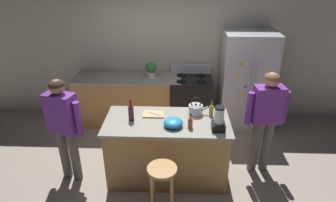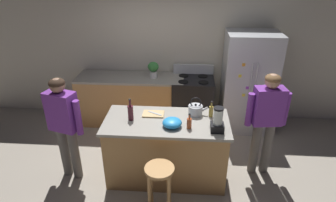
{
  "view_description": "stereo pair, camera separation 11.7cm",
  "coord_description": "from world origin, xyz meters",
  "views": [
    {
      "loc": [
        0.14,
        -3.36,
        2.94
      ],
      "look_at": [
        0.0,
        0.3,
        1.1
      ],
      "focal_mm": 30.61,
      "sensor_mm": 36.0,
      "label": 1
    },
    {
      "loc": [
        0.26,
        -3.36,
        2.94
      ],
      "look_at": [
        0.0,
        0.3,
        1.1
      ],
      "focal_mm": 30.61,
      "sensor_mm": 36.0,
      "label": 2
    }
  ],
  "objects": [
    {
      "name": "person_by_island_left",
      "position": [
        -1.4,
        -0.09,
        0.95
      ],
      "size": [
        0.59,
        0.33,
        1.57
      ],
      "color": "#66605B",
      "rests_on": "ground_plane"
    },
    {
      "name": "potted_plant",
      "position": [
        -0.36,
        1.55,
        1.12
      ],
      "size": [
        0.2,
        0.2,
        0.3
      ],
      "color": "silver",
      "rests_on": "back_counter_run"
    },
    {
      "name": "person_by_sink_right",
      "position": [
        1.38,
        0.19,
        0.96
      ],
      "size": [
        0.6,
        0.26,
        1.59
      ],
      "color": "#66605B",
      "rests_on": "ground_plane"
    },
    {
      "name": "cutting_board",
      "position": [
        -0.2,
        0.16,
        0.96
      ],
      "size": [
        0.3,
        0.2,
        0.02
      ],
      "primitive_type": "cube",
      "color": "tan",
      "rests_on": "kitchen_island"
    },
    {
      "name": "mixing_bowl",
      "position": [
        0.09,
        -0.14,
        1.0
      ],
      "size": [
        0.26,
        0.26,
        0.12
      ],
      "primitive_type": "ellipsoid",
      "color": "#268CD8",
      "rests_on": "kitchen_island"
    },
    {
      "name": "refrigerator",
      "position": [
        1.37,
        1.5,
        0.91
      ],
      "size": [
        0.9,
        0.73,
        1.82
      ],
      "color": "#B7BABF",
      "rests_on": "ground_plane"
    },
    {
      "name": "ground_plane",
      "position": [
        0.0,
        0.0,
        0.0
      ],
      "size": [
        14.0,
        14.0,
        0.0
      ],
      "primitive_type": "plane",
      "color": "#9E9384"
    },
    {
      "name": "kitchen_island",
      "position": [
        0.0,
        0.0,
        0.48
      ],
      "size": [
        1.71,
        0.81,
        0.95
      ],
      "color": "#B7844C",
      "rests_on": "ground_plane"
    },
    {
      "name": "bar_stool",
      "position": [
        -0.03,
        -0.7,
        0.54
      ],
      "size": [
        0.36,
        0.36,
        0.71
      ],
      "color": "#B7844C",
      "rests_on": "ground_plane"
    },
    {
      "name": "back_wall",
      "position": [
        0.0,
        1.95,
        1.35
      ],
      "size": [
        8.0,
        0.1,
        2.7
      ],
      "primitive_type": "cube",
      "color": "beige",
      "rests_on": "ground_plane"
    },
    {
      "name": "bottle_cooking_sauce",
      "position": [
        0.31,
        -0.17,
        1.02
      ],
      "size": [
        0.06,
        0.06,
        0.22
      ],
      "color": "#B24C26",
      "rests_on": "kitchen_island"
    },
    {
      "name": "bottle_wine",
      "position": [
        -0.49,
        -0.01,
        1.06
      ],
      "size": [
        0.08,
        0.08,
        0.32
      ],
      "color": "#471923",
      "rests_on": "kitchen_island"
    },
    {
      "name": "stove_range",
      "position": [
        0.38,
        1.52,
        0.48
      ],
      "size": [
        0.76,
        0.65,
        1.13
      ],
      "color": "black",
      "rests_on": "ground_plane"
    },
    {
      "name": "back_counter_run",
      "position": [
        -0.8,
        1.55,
        0.47
      ],
      "size": [
        2.0,
        0.64,
        0.95
      ],
      "color": "#B7844C",
      "rests_on": "ground_plane"
    },
    {
      "name": "tea_kettle",
      "position": [
        0.4,
        0.2,
        1.02
      ],
      "size": [
        0.28,
        0.2,
        0.27
      ],
      "color": "#B7BABF",
      "rests_on": "kitchen_island"
    },
    {
      "name": "chef_knife",
      "position": [
        -0.18,
        0.16,
        0.97
      ],
      "size": [
        0.21,
        0.13,
        0.01
      ],
      "primitive_type": "cube",
      "rotation": [
        0.0,
        0.0,
        -0.49
      ],
      "color": "#B7BABF",
      "rests_on": "cutting_board"
    },
    {
      "name": "blender_appliance",
      "position": [
        0.67,
        -0.21,
        1.09
      ],
      "size": [
        0.17,
        0.17,
        0.33
      ],
      "color": "black",
      "rests_on": "kitchen_island"
    },
    {
      "name": "bottle_vinegar",
      "position": [
        0.61,
        0.16,
        1.03
      ],
      "size": [
        0.06,
        0.06,
        0.24
      ],
      "color": "olive",
      "rests_on": "kitchen_island"
    }
  ]
}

